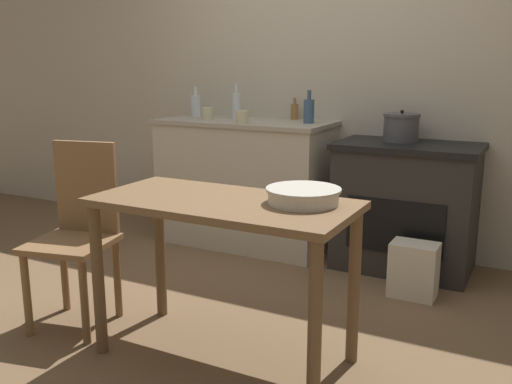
# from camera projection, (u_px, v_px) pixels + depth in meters

# --- Properties ---
(ground_plane) EXTENTS (14.00, 14.00, 0.00)m
(ground_plane) POSITION_uv_depth(u_px,v_px,m) (217.00, 318.00, 3.13)
(ground_plane) COLOR brown
(wall_back) EXTENTS (8.00, 0.07, 2.55)m
(wall_back) POSITION_uv_depth(u_px,v_px,m) (326.00, 76.00, 4.22)
(wall_back) COLOR beige
(wall_back) RESTS_ON ground_plane
(counter_cabinet) EXTENTS (1.31, 0.61, 0.95)m
(counter_cabinet) POSITION_uv_depth(u_px,v_px,m) (245.00, 183.00, 4.34)
(counter_cabinet) COLOR beige
(counter_cabinet) RESTS_ON ground_plane
(stove) EXTENTS (0.92, 0.59, 0.86)m
(stove) POSITION_uv_depth(u_px,v_px,m) (405.00, 206.00, 3.82)
(stove) COLOR #2D2B28
(stove) RESTS_ON ground_plane
(work_table) EXTENTS (1.20, 0.58, 0.77)m
(work_table) POSITION_uv_depth(u_px,v_px,m) (223.00, 226.00, 2.59)
(work_table) COLOR brown
(work_table) RESTS_ON ground_plane
(chair) EXTENTS (0.48, 0.48, 0.97)m
(chair) POSITION_uv_depth(u_px,v_px,m) (78.00, 229.00, 3.01)
(chair) COLOR olive
(chair) RESTS_ON ground_plane
(flour_sack) EXTENTS (0.27, 0.19, 0.33)m
(flour_sack) POSITION_uv_depth(u_px,v_px,m) (414.00, 270.00, 3.40)
(flour_sack) COLOR beige
(flour_sack) RESTS_ON ground_plane
(stock_pot) EXTENTS (0.24, 0.24, 0.21)m
(stock_pot) POSITION_uv_depth(u_px,v_px,m) (401.00, 127.00, 3.79)
(stock_pot) COLOR #4C4C51
(stock_pot) RESTS_ON stove
(mixing_bowl_large) EXTENTS (0.33, 0.33, 0.07)m
(mixing_bowl_large) POSITION_uv_depth(u_px,v_px,m) (303.00, 195.00, 2.48)
(mixing_bowl_large) COLOR silver
(mixing_bowl_large) RESTS_ON work_table
(bottle_far_left) EXTENTS (0.08, 0.08, 0.23)m
(bottle_far_left) POSITION_uv_depth(u_px,v_px,m) (309.00, 110.00, 4.01)
(bottle_far_left) COLOR #3D5675
(bottle_far_left) RESTS_ON counter_cabinet
(bottle_left) EXTENTS (0.08, 0.08, 0.23)m
(bottle_left) POSITION_uv_depth(u_px,v_px,m) (196.00, 105.00, 4.51)
(bottle_left) COLOR silver
(bottle_left) RESTS_ON counter_cabinet
(bottle_mid_left) EXTENTS (0.07, 0.07, 0.27)m
(bottle_mid_left) POSITION_uv_depth(u_px,v_px,m) (236.00, 105.00, 4.30)
(bottle_mid_left) COLOR silver
(bottle_mid_left) RESTS_ON counter_cabinet
(bottle_center_left) EXTENTS (0.06, 0.06, 0.16)m
(bottle_center_left) POSITION_uv_depth(u_px,v_px,m) (295.00, 111.00, 4.27)
(bottle_center_left) COLOR olive
(bottle_center_left) RESTS_ON counter_cabinet
(cup_center) EXTENTS (0.09, 0.09, 0.09)m
(cup_center) POSITION_uv_depth(u_px,v_px,m) (242.00, 117.00, 4.00)
(cup_center) COLOR beige
(cup_center) RESTS_ON counter_cabinet
(cup_center_right) EXTENTS (0.09, 0.09, 0.09)m
(cup_center_right) POSITION_uv_depth(u_px,v_px,m) (207.00, 113.00, 4.29)
(cup_center_right) COLOR beige
(cup_center_right) RESTS_ON counter_cabinet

